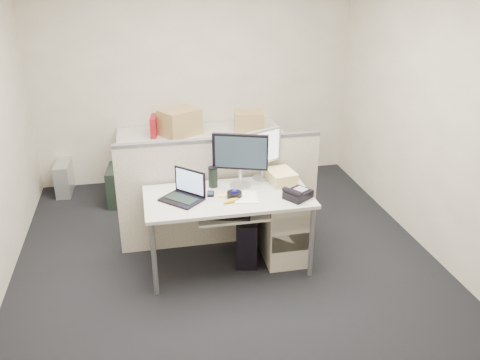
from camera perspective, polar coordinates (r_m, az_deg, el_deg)
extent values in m
cube|color=black|center=(4.93, -1.28, -9.50)|extent=(4.00, 4.50, 0.01)
cube|color=beige|center=(6.51, -5.10, 11.56)|extent=(4.00, 0.02, 2.70)
cube|color=beige|center=(2.37, 8.63, -10.79)|extent=(4.00, 0.02, 2.70)
cube|color=beige|center=(5.09, 21.48, 6.68)|extent=(0.02, 4.50, 2.70)
cube|color=beige|center=(4.58, -1.36, -1.92)|extent=(1.50, 0.75, 0.03)
cylinder|color=slate|center=(4.41, -9.61, -8.75)|extent=(0.04, 0.04, 0.70)
cylinder|color=slate|center=(4.98, -9.99, -4.83)|extent=(0.04, 0.04, 0.70)
cylinder|color=slate|center=(4.64, 8.02, -6.91)|extent=(0.04, 0.04, 0.70)
cylinder|color=slate|center=(5.18, 5.67, -3.38)|extent=(0.04, 0.04, 0.70)
cube|color=beige|center=(4.46, -0.93, -3.99)|extent=(0.62, 0.32, 0.02)
cube|color=beige|center=(4.92, 4.92, -5.22)|extent=(0.40, 0.55, 0.65)
cube|color=beige|center=(5.05, -2.26, -1.50)|extent=(2.00, 0.06, 1.10)
cube|color=beige|center=(6.48, -4.45, 2.39)|extent=(2.00, 0.60, 0.72)
cube|color=black|center=(4.66, 0.02, 2.19)|extent=(0.55, 0.36, 0.51)
cube|color=#B7B7BC|center=(4.85, 2.58, 2.84)|extent=(0.44, 0.34, 0.49)
cube|color=black|center=(4.46, -6.65, -0.83)|extent=(0.42, 0.42, 0.25)
cylinder|color=black|center=(4.53, -0.63, -1.66)|extent=(0.18, 0.18, 0.05)
cube|color=black|center=(4.54, 6.52, -1.62)|extent=(0.29, 0.28, 0.07)
cube|color=white|center=(4.53, 0.69, -1.94)|extent=(0.25, 0.29, 0.01)
cube|color=yellow|center=(4.56, -1.98, -1.74)|extent=(0.09, 0.09, 0.01)
cylinder|color=black|center=(4.72, -3.05, 0.27)|extent=(0.10, 0.10, 0.18)
ellipsoid|color=gold|center=(4.43, -1.01, -2.34)|extent=(0.17, 0.09, 0.04)
cube|color=black|center=(4.59, -3.32, -1.56)|extent=(0.08, 0.12, 0.02)
cube|color=#E0CB87|center=(4.85, 4.60, 0.40)|extent=(0.27, 0.33, 0.11)
cube|color=black|center=(4.41, -1.47, -4.02)|extent=(0.43, 0.25, 0.02)
cube|color=black|center=(4.93, 0.79, -6.37)|extent=(0.30, 0.52, 0.45)
cube|color=black|center=(6.22, -13.66, -0.54)|extent=(0.24, 0.49, 0.44)
cube|color=#B7B7BC|center=(6.66, -19.17, 0.20)|extent=(0.19, 0.43, 0.40)
cube|color=tan|center=(6.17, -6.76, 6.39)|extent=(0.55, 0.51, 0.33)
cube|color=tan|center=(6.31, 1.01, 6.56)|extent=(0.40, 0.33, 0.26)
cube|color=maroon|center=(6.18, -9.64, 5.91)|extent=(0.10, 0.29, 0.26)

